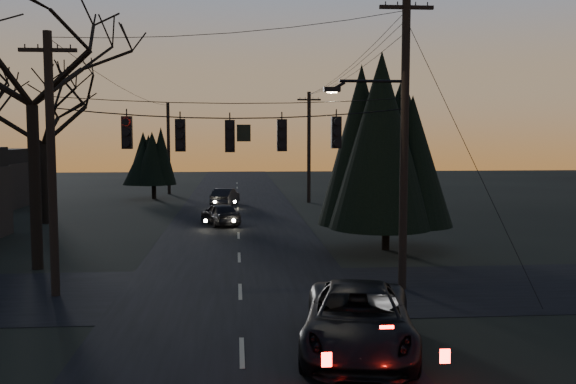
{
  "coord_description": "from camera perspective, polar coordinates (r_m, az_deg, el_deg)",
  "views": [
    {
      "loc": [
        -0.11,
        -11.05,
        5.24
      ],
      "look_at": [
        1.45,
        8.08,
        3.52
      ],
      "focal_mm": 40.0,
      "sensor_mm": 36.0,
      "label": 1
    }
  ],
  "objects": [
    {
      "name": "main_road",
      "position": [
        31.49,
        -4.4,
        -4.45
      ],
      "size": [
        8.0,
        120.0,
        0.02
      ],
      "primitive_type": "cube",
      "color": "black",
      "rests_on": "ground"
    },
    {
      "name": "bare_tree_left",
      "position": [
        26.81,
        -21.98,
        12.6
      ],
      "size": [
        9.5,
        9.5,
        12.73
      ],
      "color": "black",
      "rests_on": "ground"
    },
    {
      "name": "utility_pole_left",
      "position": [
        22.48,
        -19.94,
        -8.67
      ],
      "size": [
        1.8,
        0.3,
        8.5
      ],
      "primitive_type": null,
      "color": "black",
      "rests_on": "ground"
    },
    {
      "name": "utility_pole_right",
      "position": [
        22.41,
        10.09,
        -8.48
      ],
      "size": [
        5.0,
        0.3,
        10.0
      ],
      "primitive_type": null,
      "color": "black",
      "rests_on": "ground"
    },
    {
      "name": "bare_tree_dist",
      "position": [
        40.25,
        -21.03,
        6.62
      ],
      "size": [
        7.65,
        7.65,
        9.35
      ],
      "color": "black",
      "rests_on": "ground"
    },
    {
      "name": "utility_pole_far_r",
      "position": [
        49.65,
        1.86,
        -0.94
      ],
      "size": [
        1.8,
        0.3,
        8.5
      ],
      "primitive_type": null,
      "color": "black",
      "rests_on": "ground"
    },
    {
      "name": "sedan_oncoming_a",
      "position": [
        37.38,
        -6.04,
        -1.97
      ],
      "size": [
        2.67,
        4.08,
        1.29
      ],
      "primitive_type": "imported",
      "rotation": [
        0.0,
        0.0,
        3.47
      ],
      "color": "black",
      "rests_on": "ground"
    },
    {
      "name": "sedan_oncoming_b",
      "position": [
        47.45,
        -5.6,
        -0.46
      ],
      "size": [
        2.18,
        4.1,
        1.28
      ],
      "primitive_type": "imported",
      "rotation": [
        0.0,
        0.0,
        2.92
      ],
      "color": "black",
      "rests_on": "ground"
    },
    {
      "name": "evergreen_right",
      "position": [
        29.21,
        8.79,
        4.26
      ],
      "size": [
        4.82,
        4.82,
        8.48
      ],
      "color": "black",
      "rests_on": "ground"
    },
    {
      "name": "evergreen_dist",
      "position": [
        53.35,
        -11.88,
        3.02
      ],
      "size": [
        3.83,
        3.83,
        5.59
      ],
      "color": "black",
      "rests_on": "ground"
    },
    {
      "name": "cross_road",
      "position": [
        21.69,
        -4.27,
        -8.85
      ],
      "size": [
        60.0,
        7.0,
        0.02
      ],
      "primitive_type": "cube",
      "color": "black",
      "rests_on": "ground"
    },
    {
      "name": "utility_pole_far_l",
      "position": [
        57.59,
        -10.51,
        -0.18
      ],
      "size": [
        0.3,
        0.3,
        8.0
      ],
      "primitive_type": null,
      "color": "black",
      "rests_on": "ground"
    },
    {
      "name": "span_signal_assembly",
      "position": [
        21.05,
        -5.02,
        5.15
      ],
      "size": [
        11.5,
        0.44,
        1.57
      ],
      "color": "black",
      "rests_on": "ground"
    },
    {
      "name": "suv_near",
      "position": [
        15.82,
        6.27,
        -11.28
      ],
      "size": [
        3.54,
        5.99,
        1.56
      ],
      "primitive_type": "imported",
      "rotation": [
        0.0,
        0.0,
        -0.18
      ],
      "color": "black",
      "rests_on": "ground"
    }
  ]
}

